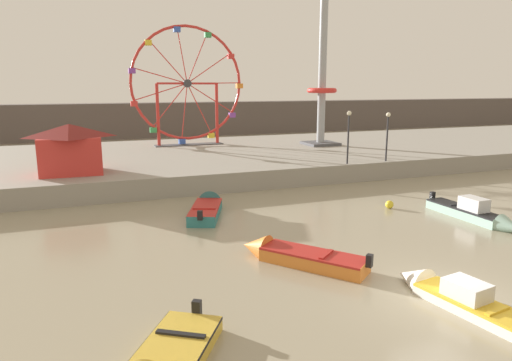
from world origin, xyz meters
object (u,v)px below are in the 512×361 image
(ferris_wheel_red_frame, at_px, (187,86))
(carnival_booth_red_striped, at_px, (71,148))
(motorboat_white_red_stripe, at_px, (454,296))
(mooring_buoy_orange, at_px, (389,205))
(motorboat_seafoam, at_px, (477,214))
(promenade_lamp_near, at_px, (388,129))
(motorboat_orange_hull, at_px, (294,255))
(drop_tower_steel_tower, at_px, (322,80))
(motorboat_teal_painted, at_px, (207,207))
(promenade_lamp_far, at_px, (349,129))

(ferris_wheel_red_frame, xyz_separation_m, carnival_booth_red_striped, (-9.71, -10.98, -3.68))
(motorboat_white_red_stripe, xyz_separation_m, carnival_booth_red_striped, (-10.99, 19.81, 2.57))
(mooring_buoy_orange, bearing_deg, motorboat_seafoam, -54.11)
(motorboat_white_red_stripe, distance_m, carnival_booth_red_striped, 22.80)
(carnival_booth_red_striped, height_order, promenade_lamp_near, promenade_lamp_near)
(motorboat_orange_hull, height_order, mooring_buoy_orange, motorboat_orange_hull)
(motorboat_white_red_stripe, relative_size, drop_tower_steel_tower, 0.37)
(motorboat_teal_painted, bearing_deg, promenade_lamp_far, -47.18)
(motorboat_orange_hull, height_order, ferris_wheel_red_frame, ferris_wheel_red_frame)
(motorboat_seafoam, relative_size, ferris_wheel_red_frame, 0.54)
(promenade_lamp_far, bearing_deg, carnival_booth_red_striped, 170.56)
(motorboat_seafoam, bearing_deg, promenade_lamp_near, 166.68)
(motorboat_white_red_stripe, distance_m, drop_tower_steel_tower, 29.27)
(motorboat_orange_hull, distance_m, motorboat_teal_painted, 7.94)
(motorboat_white_red_stripe, xyz_separation_m, promenade_lamp_near, (9.86, 16.86, 3.29))
(motorboat_teal_painted, xyz_separation_m, drop_tower_steel_tower, (14.35, 14.05, 6.73))
(motorboat_seafoam, distance_m, motorboat_teal_painted, 13.47)
(ferris_wheel_red_frame, bearing_deg, mooring_buoy_orange, -73.16)
(drop_tower_steel_tower, distance_m, promenade_lamp_far, 10.87)
(ferris_wheel_red_frame, height_order, promenade_lamp_near, ferris_wheel_red_frame)
(carnival_booth_red_striped, xyz_separation_m, promenade_lamp_near, (20.85, -2.95, 0.72))
(promenade_lamp_near, distance_m, promenade_lamp_far, 3.18)
(motorboat_orange_hull, xyz_separation_m, carnival_booth_red_striped, (-7.87, 15.02, 2.55))
(motorboat_white_red_stripe, relative_size, carnival_booth_red_striped, 1.33)
(drop_tower_steel_tower, height_order, carnival_booth_red_striped, drop_tower_steel_tower)
(motorboat_orange_hull, bearing_deg, mooring_buoy_orange, -95.76)
(motorboat_orange_hull, xyz_separation_m, promenade_lamp_far, (9.80, 12.08, 3.36))
(drop_tower_steel_tower, height_order, promenade_lamp_far, drop_tower_steel_tower)
(motorboat_teal_painted, height_order, promenade_lamp_near, promenade_lamp_near)
(drop_tower_steel_tower, bearing_deg, motorboat_teal_painted, -135.60)
(motorboat_white_red_stripe, bearing_deg, promenade_lamp_near, -39.05)
(motorboat_teal_painted, bearing_deg, mooring_buoy_orange, -84.29)
(ferris_wheel_red_frame, distance_m, carnival_booth_red_striped, 15.11)
(motorboat_white_red_stripe, height_order, ferris_wheel_red_frame, ferris_wheel_red_frame)
(ferris_wheel_red_frame, relative_size, mooring_buoy_orange, 23.79)
(motorboat_orange_hull, bearing_deg, ferris_wheel_red_frame, -41.86)
(ferris_wheel_red_frame, height_order, promenade_lamp_far, ferris_wheel_red_frame)
(ferris_wheel_red_frame, height_order, drop_tower_steel_tower, drop_tower_steel_tower)
(promenade_lamp_far, bearing_deg, motorboat_orange_hull, -129.03)
(motorboat_orange_hull, xyz_separation_m, ferris_wheel_red_frame, (1.83, 26.00, 6.23))
(promenade_lamp_far, distance_m, mooring_buoy_orange, 7.94)
(ferris_wheel_red_frame, xyz_separation_m, drop_tower_steel_tower, (11.23, -4.11, 0.51))
(ferris_wheel_red_frame, bearing_deg, drop_tower_steel_tower, -20.09)
(ferris_wheel_red_frame, bearing_deg, carnival_booth_red_striped, -131.50)
(drop_tower_steel_tower, xyz_separation_m, carnival_booth_red_striped, (-20.94, -6.87, -4.19))
(motorboat_seafoam, height_order, carnival_booth_red_striped, carnival_booth_red_striped)
(drop_tower_steel_tower, xyz_separation_m, promenade_lamp_near, (-0.09, -9.82, -3.47))
(motorboat_white_red_stripe, relative_size, motorboat_seafoam, 0.93)
(motorboat_teal_painted, xyz_separation_m, promenade_lamp_far, (11.07, 4.24, 3.36))
(motorboat_white_red_stripe, relative_size, mooring_buoy_orange, 12.03)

